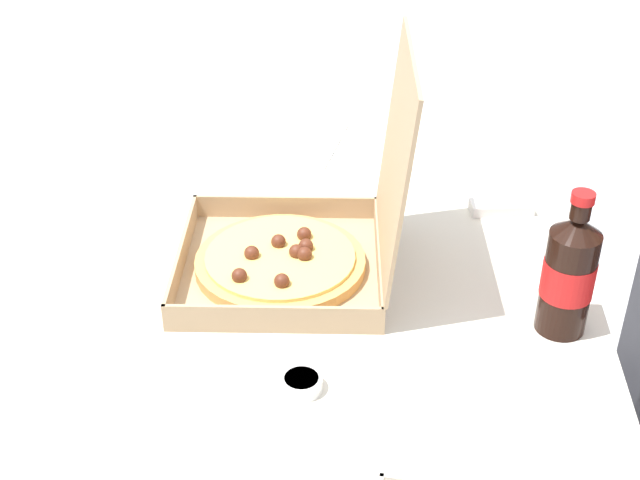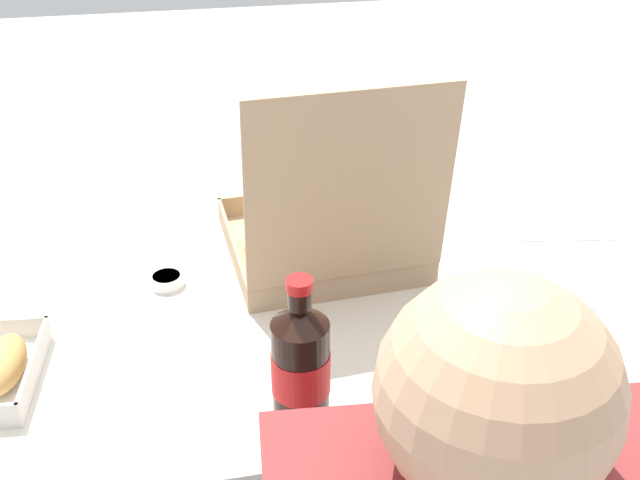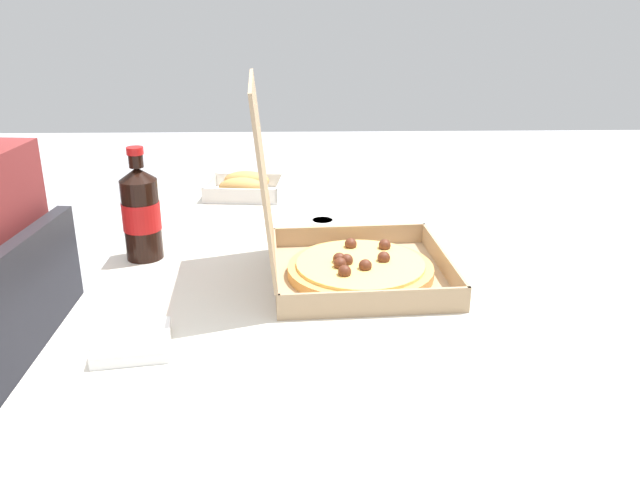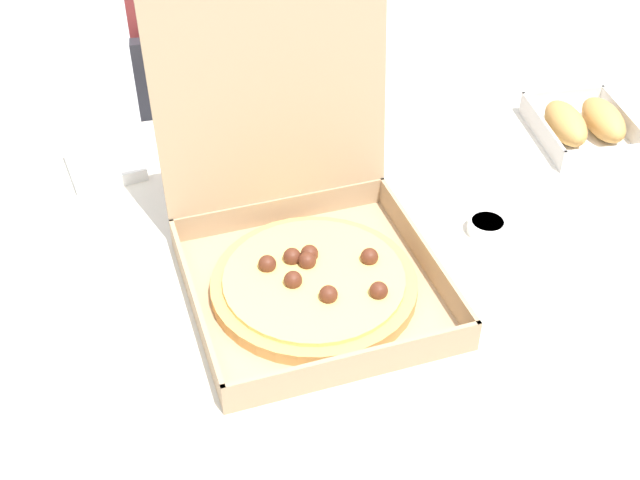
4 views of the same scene
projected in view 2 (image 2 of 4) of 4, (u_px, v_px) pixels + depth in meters
name	position (u px, v px, depth m)	size (l,w,h in m)	color
dining_table	(316.00, 307.00, 1.34)	(1.31, 0.86, 0.74)	silver
pizza_box_open	(325.00, 234.00, 1.30)	(0.34, 0.37, 0.36)	tan
cola_bottle	(301.00, 367.00, 0.93)	(0.07, 0.07, 0.22)	black
paper_menu	(553.00, 221.00, 1.44)	(0.21, 0.15, 0.00)	white
napkin_pile	(539.00, 354.00, 1.08)	(0.11, 0.11, 0.02)	white
dipping_sauce_cup	(167.00, 280.00, 1.25)	(0.06, 0.06, 0.02)	white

